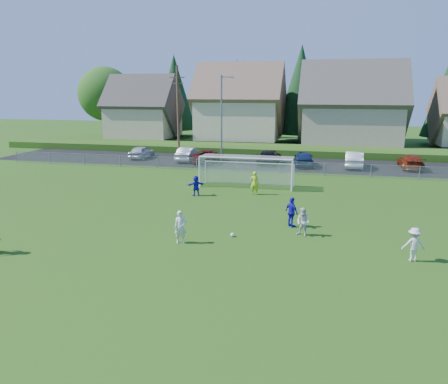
{
  "coord_description": "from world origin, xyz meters",
  "views": [
    {
      "loc": [
        6.05,
        -17.71,
        7.69
      ],
      "look_at": [
        0.0,
        8.0,
        1.4
      ],
      "focal_mm": 35.0,
      "sensor_mm": 36.0,
      "label": 1
    }
  ],
  "objects_px": {
    "player_white_b": "(303,222)",
    "car_c": "(209,156)",
    "player_white_c": "(414,244)",
    "soccer_goal": "(247,166)",
    "player_blue_b": "(196,186)",
    "car_a": "(142,152)",
    "car_g": "(411,162)",
    "player_blue_a": "(292,212)",
    "car_f": "(354,160)",
    "car_e": "(304,159)",
    "car_b": "(188,154)",
    "goalkeeper": "(255,183)",
    "player_white_a": "(180,227)",
    "car_d": "(269,157)",
    "soccer_ball": "(232,235)"
  },
  "relations": [
    {
      "from": "player_white_a",
      "to": "player_white_b",
      "type": "xyz_separation_m",
      "value": [
        5.99,
        2.54,
        -0.08
      ]
    },
    {
      "from": "player_blue_b",
      "to": "car_e",
      "type": "height_order",
      "value": "car_e"
    },
    {
      "from": "car_e",
      "to": "soccer_ball",
      "type": "bearing_deg",
      "value": 77.82
    },
    {
      "from": "player_white_a",
      "to": "car_g",
      "type": "xyz_separation_m",
      "value": [
        15.1,
        25.17,
        -0.14
      ]
    },
    {
      "from": "player_blue_b",
      "to": "car_b",
      "type": "relative_size",
      "value": 0.33
    },
    {
      "from": "car_e",
      "to": "car_f",
      "type": "relative_size",
      "value": 0.94
    },
    {
      "from": "player_blue_a",
      "to": "car_e",
      "type": "distance_m",
      "value": 20.36
    },
    {
      "from": "player_white_c",
      "to": "car_b",
      "type": "distance_m",
      "value": 30.84
    },
    {
      "from": "player_white_b",
      "to": "car_c",
      "type": "height_order",
      "value": "player_white_b"
    },
    {
      "from": "car_c",
      "to": "car_a",
      "type": "bearing_deg",
      "value": -3.54
    },
    {
      "from": "car_a",
      "to": "car_e",
      "type": "distance_m",
      "value": 18.07
    },
    {
      "from": "soccer_ball",
      "to": "car_b",
      "type": "distance_m",
      "value": 25.24
    },
    {
      "from": "goalkeeper",
      "to": "car_e",
      "type": "xyz_separation_m",
      "value": [
        2.87,
        13.13,
        -0.09
      ]
    },
    {
      "from": "player_blue_a",
      "to": "car_d",
      "type": "height_order",
      "value": "player_blue_a"
    },
    {
      "from": "car_b",
      "to": "car_c",
      "type": "relative_size",
      "value": 0.91
    },
    {
      "from": "car_b",
      "to": "car_d",
      "type": "bearing_deg",
      "value": 178.66
    },
    {
      "from": "car_b",
      "to": "car_g",
      "type": "distance_m",
      "value": 22.68
    },
    {
      "from": "player_blue_b",
      "to": "car_g",
      "type": "relative_size",
      "value": 0.3
    },
    {
      "from": "player_white_a",
      "to": "player_blue_b",
      "type": "xyz_separation_m",
      "value": [
        -2.17,
        9.88,
        -0.1
      ]
    },
    {
      "from": "car_d",
      "to": "soccer_goal",
      "type": "height_order",
      "value": "soccer_goal"
    },
    {
      "from": "player_white_c",
      "to": "soccer_goal",
      "type": "height_order",
      "value": "soccer_goal"
    },
    {
      "from": "goalkeeper",
      "to": "car_g",
      "type": "height_order",
      "value": "goalkeeper"
    },
    {
      "from": "player_white_b",
      "to": "car_b",
      "type": "bearing_deg",
      "value": 150.69
    },
    {
      "from": "player_white_b",
      "to": "player_white_c",
      "type": "distance_m",
      "value": 5.62
    },
    {
      "from": "player_blue_b",
      "to": "car_a",
      "type": "xyz_separation_m",
      "value": [
        -11.05,
        15.43,
        -0.04
      ]
    },
    {
      "from": "car_a",
      "to": "car_g",
      "type": "height_order",
      "value": "car_g"
    },
    {
      "from": "player_white_a",
      "to": "player_white_b",
      "type": "distance_m",
      "value": 6.5
    },
    {
      "from": "soccer_ball",
      "to": "car_e",
      "type": "height_order",
      "value": "car_e"
    },
    {
      "from": "car_a",
      "to": "car_f",
      "type": "relative_size",
      "value": 0.85
    },
    {
      "from": "soccer_ball",
      "to": "car_g",
      "type": "xyz_separation_m",
      "value": [
        12.74,
        23.64,
        0.6
      ]
    },
    {
      "from": "car_e",
      "to": "car_b",
      "type": "bearing_deg",
      "value": -7.83
    },
    {
      "from": "player_blue_a",
      "to": "car_a",
      "type": "height_order",
      "value": "player_blue_a"
    },
    {
      "from": "player_blue_b",
      "to": "car_a",
      "type": "distance_m",
      "value": 18.98
    },
    {
      "from": "car_a",
      "to": "player_white_a",
      "type": "bearing_deg",
      "value": 120.28
    },
    {
      "from": "player_blue_b",
      "to": "car_g",
      "type": "distance_m",
      "value": 23.06
    },
    {
      "from": "player_white_b",
      "to": "player_white_c",
      "type": "height_order",
      "value": "player_white_c"
    },
    {
      "from": "player_blue_b",
      "to": "car_f",
      "type": "height_order",
      "value": "car_f"
    },
    {
      "from": "player_white_b",
      "to": "car_d",
      "type": "relative_size",
      "value": 0.3
    },
    {
      "from": "player_white_b",
      "to": "car_c",
      "type": "distance_m",
      "value": 24.38
    },
    {
      "from": "car_e",
      "to": "car_f",
      "type": "xyz_separation_m",
      "value": [
        4.92,
        0.35,
        0.03
      ]
    },
    {
      "from": "player_white_a",
      "to": "soccer_goal",
      "type": "relative_size",
      "value": 0.23
    },
    {
      "from": "car_a",
      "to": "car_f",
      "type": "distance_m",
      "value": 22.97
    },
    {
      "from": "car_g",
      "to": "player_blue_a",
      "type": "bearing_deg",
      "value": 65.23
    },
    {
      "from": "car_c",
      "to": "soccer_goal",
      "type": "relative_size",
      "value": 0.67
    },
    {
      "from": "player_blue_a",
      "to": "car_d",
      "type": "relative_size",
      "value": 0.34
    },
    {
      "from": "car_f",
      "to": "car_e",
      "type": "bearing_deg",
      "value": 6.79
    },
    {
      "from": "player_white_c",
      "to": "car_c",
      "type": "height_order",
      "value": "player_white_c"
    },
    {
      "from": "player_white_c",
      "to": "car_b",
      "type": "xyz_separation_m",
      "value": [
        -18.66,
        24.56,
        -0.04
      ]
    },
    {
      "from": "player_white_a",
      "to": "car_e",
      "type": "distance_m",
      "value": 24.81
    },
    {
      "from": "car_c",
      "to": "car_e",
      "type": "xyz_separation_m",
      "value": [
        9.95,
        0.09,
        0.08
      ]
    }
  ]
}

